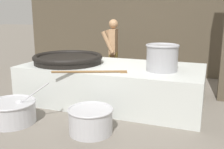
# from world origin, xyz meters

# --- Properties ---
(ground_plane) EXTENTS (60.00, 60.00, 0.00)m
(ground_plane) POSITION_xyz_m (0.00, 0.00, 0.00)
(ground_plane) COLOR slate
(back_wall) EXTENTS (7.97, 0.24, 3.78)m
(back_wall) POSITION_xyz_m (0.00, 2.91, 1.89)
(back_wall) COLOR #4C4233
(back_wall) RESTS_ON ground_plane
(hearth_platform) EXTENTS (3.58, 1.76, 0.76)m
(hearth_platform) POSITION_xyz_m (0.00, 0.00, 0.38)
(hearth_platform) COLOR silver
(hearth_platform) RESTS_ON ground_plane
(giant_wok_near) EXTENTS (1.45, 1.45, 0.19)m
(giant_wok_near) POSITION_xyz_m (-0.95, -0.10, 0.86)
(giant_wok_near) COLOR black
(giant_wok_near) RESTS_ON hearth_platform
(stock_pot) EXTENTS (0.60, 0.60, 0.48)m
(stock_pot) POSITION_xyz_m (1.03, -0.15, 1.02)
(stock_pot) COLOR #9E9EA3
(stock_pot) RESTS_ON hearth_platform
(stirring_paddle) EXTENTS (1.26, 0.58, 0.04)m
(stirring_paddle) POSITION_xyz_m (-0.08, -0.75, 0.78)
(stirring_paddle) COLOR brown
(stirring_paddle) RESTS_ON hearth_platform
(cook) EXTENTS (0.44, 0.64, 1.65)m
(cook) POSITION_xyz_m (-0.46, 1.29, 0.89)
(cook) COLOR #9E7551
(cook) RESTS_ON ground_plane
(prep_bowl_vegetables) EXTENTS (1.01, 0.81, 0.70)m
(prep_bowl_vegetables) POSITION_xyz_m (-1.17, -1.61, 0.21)
(prep_bowl_vegetables) COLOR #B7B7BC
(prep_bowl_vegetables) RESTS_ON ground_plane
(prep_bowl_meat) EXTENTS (0.70, 0.70, 0.39)m
(prep_bowl_meat) POSITION_xyz_m (0.21, -1.48, 0.22)
(prep_bowl_meat) COLOR #B7B7BC
(prep_bowl_meat) RESTS_ON ground_plane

